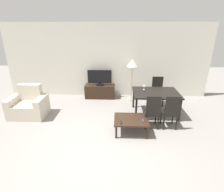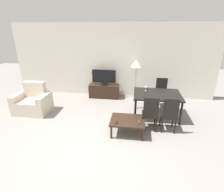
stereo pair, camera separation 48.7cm
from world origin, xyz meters
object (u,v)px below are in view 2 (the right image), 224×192
object	(u,v)px
tv_stand	(104,91)
wine_glass_left	(146,88)
dining_table	(157,96)
floor_lamp	(136,65)
armchair	(33,102)
dining_chair_far	(161,91)
remote_primary	(139,122)
coffee_table	(128,121)
tv	(104,77)
dining_chair_near	(150,113)
remote_secondary	(117,122)
dining_chair_near_right	(169,114)

from	to	relation	value
tv_stand	wine_glass_left	xyz separation A→B (m)	(1.49, -1.10, 0.57)
dining_table	floor_lamp	bearing A→B (deg)	119.06
armchair	dining_chair_far	bearing A→B (deg)	14.88
remote_primary	wine_glass_left	bearing A→B (deg)	82.20
coffee_table	floor_lamp	xyz separation A→B (m)	(0.15, 2.20, 0.98)
tv	dining_chair_near	bearing A→B (deg)	-53.43
tv	armchair	bearing A→B (deg)	-142.28
remote_primary	floor_lamp	bearing A→B (deg)	93.38
armchair	dining_chair_near	bearing A→B (deg)	-9.33
dining_chair_far	dining_table	bearing A→B (deg)	-105.79
dining_table	dining_chair_far	xyz separation A→B (m)	(0.24, 0.83, -0.14)
floor_lamp	remote_secondary	size ratio (longest dim) A/B	9.96
dining_chair_near_right	dining_table	bearing A→B (deg)	105.79
dining_table	wine_glass_left	size ratio (longest dim) A/B	9.20
dining_chair_near	remote_secondary	size ratio (longest dim) A/B	6.30
remote_secondary	dining_chair_far	bearing A→B (deg)	58.12
armchair	dining_chair_far	world-z (taller)	dining_chair_far
coffee_table	dining_table	world-z (taller)	dining_table
tv_stand	armchair	bearing A→B (deg)	-142.24
remote_primary	dining_table	bearing A→B (deg)	65.73
dining_chair_far	remote_secondary	distance (m)	2.43
remote_secondary	remote_primary	bearing A→B (deg)	10.59
dining_chair_near	remote_secondary	xyz separation A→B (m)	(-0.81, -0.40, -0.13)
coffee_table	wine_glass_left	world-z (taller)	wine_glass_left
coffee_table	dining_chair_far	world-z (taller)	dining_chair_far
dining_chair_far	wine_glass_left	bearing A→B (deg)	-131.69
dining_chair_far	floor_lamp	distance (m)	1.23
remote_primary	wine_glass_left	size ratio (longest dim) A/B	1.03
dining_chair_far	floor_lamp	world-z (taller)	floor_lamp
armchair	remote_secondary	size ratio (longest dim) A/B	6.90
dining_table	tv_stand	bearing A→B (deg)	144.36
wine_glass_left	remote_secondary	bearing A→B (deg)	-116.71
remote_primary	dining_chair_near	bearing A→B (deg)	47.27
coffee_table	remote_secondary	bearing A→B (deg)	-143.83
coffee_table	wine_glass_left	bearing A→B (deg)	69.51
remote_secondary	tv_stand	bearing A→B (deg)	106.95
dining_table	remote_primary	world-z (taller)	dining_table
armchair	remote_secondary	world-z (taller)	armchair
coffee_table	dining_chair_near_right	xyz separation A→B (m)	(1.03, 0.21, 0.18)
dining_chair_near	wine_glass_left	size ratio (longest dim) A/B	6.48
remote_secondary	tv	bearing A→B (deg)	106.96
dining_table	remote_primary	distance (m)	1.26
floor_lamp	tv_stand	bearing A→B (deg)	172.96
coffee_table	dining_chair_near_right	bearing A→B (deg)	11.57
tv	dining_chair_near	size ratio (longest dim) A/B	0.93
floor_lamp	remote_secondary	xyz separation A→B (m)	(-0.40, -2.39, -0.93)
dining_chair_near	remote_primary	size ratio (longest dim) A/B	6.30
tv	dining_table	distance (m)	2.24
coffee_table	floor_lamp	world-z (taller)	floor_lamp
floor_lamp	wine_glass_left	bearing A→B (deg)	-71.67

